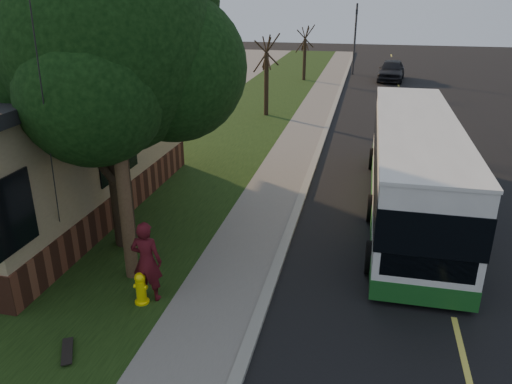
{
  "coord_description": "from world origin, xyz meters",
  "views": [
    {
      "loc": [
        1.83,
        -8.44,
        6.39
      ],
      "look_at": [
        -0.8,
        3.37,
        1.5
      ],
      "focal_mm": 35.0,
      "sensor_mm": 36.0,
      "label": 1
    }
  ],
  "objects_px": {
    "bare_tree_far": "(305,54)",
    "traffic_signal": "(355,34)",
    "bare_tree_near": "(266,76)",
    "dumpster": "(108,154)",
    "leafy_tree": "(109,47)",
    "fire_hydrant": "(141,288)",
    "transit_bus": "(413,165)",
    "skateboarder": "(147,261)",
    "skateboard_main": "(67,351)",
    "distant_car": "(391,70)",
    "utility_pole": "(112,83)"
  },
  "relations": [
    {
      "from": "skateboard_main",
      "to": "dumpster",
      "type": "distance_m",
      "value": 10.59
    },
    {
      "from": "leafy_tree",
      "to": "dumpster",
      "type": "distance_m",
      "value": 7.62
    },
    {
      "from": "skateboarder",
      "to": "utility_pole",
      "type": "bearing_deg",
      "value": -46.94
    },
    {
      "from": "leafy_tree",
      "to": "traffic_signal",
      "type": "relative_size",
      "value": 1.42
    },
    {
      "from": "bare_tree_far",
      "to": "leafy_tree",
      "type": "bearing_deg",
      "value": -92.45
    },
    {
      "from": "distant_car",
      "to": "leafy_tree",
      "type": "bearing_deg",
      "value": -99.17
    },
    {
      "from": "traffic_signal",
      "to": "skateboard_main",
      "type": "relative_size",
      "value": 7.08
    },
    {
      "from": "traffic_signal",
      "to": "fire_hydrant",
      "type": "bearing_deg",
      "value": -95.21
    },
    {
      "from": "distant_car",
      "to": "traffic_signal",
      "type": "bearing_deg",
      "value": 146.83
    },
    {
      "from": "fire_hydrant",
      "to": "skateboard_main",
      "type": "relative_size",
      "value": 0.95
    },
    {
      "from": "utility_pole",
      "to": "skateboard_main",
      "type": "bearing_deg",
      "value": -89.1
    },
    {
      "from": "leafy_tree",
      "to": "skateboarder",
      "type": "bearing_deg",
      "value": -55.79
    },
    {
      "from": "bare_tree_near",
      "to": "skateboarder",
      "type": "height_order",
      "value": "bare_tree_near"
    },
    {
      "from": "fire_hydrant",
      "to": "bare_tree_near",
      "type": "xyz_separation_m",
      "value": [
        -0.9,
        18.0,
        1.72
      ]
    },
    {
      "from": "traffic_signal",
      "to": "utility_pole",
      "type": "bearing_deg",
      "value": -96.58
    },
    {
      "from": "bare_tree_near",
      "to": "dumpster",
      "type": "height_order",
      "value": "bare_tree_near"
    },
    {
      "from": "transit_bus",
      "to": "skateboarder",
      "type": "bearing_deg",
      "value": -133.37
    },
    {
      "from": "dumpster",
      "to": "fire_hydrant",
      "type": "bearing_deg",
      "value": -57.84
    },
    {
      "from": "utility_pole",
      "to": "transit_bus",
      "type": "height_order",
      "value": "utility_pole"
    },
    {
      "from": "fire_hydrant",
      "to": "utility_pole",
      "type": "bearing_deg",
      "value": 125.38
    },
    {
      "from": "utility_pole",
      "to": "leafy_tree",
      "type": "bearing_deg",
      "value": 117.6
    },
    {
      "from": "bare_tree_near",
      "to": "transit_bus",
      "type": "xyz_separation_m",
      "value": [
        6.85,
        -11.62,
        -0.6
      ]
    },
    {
      "from": "skateboard_main",
      "to": "traffic_signal",
      "type": "bearing_deg",
      "value": 84.01
    },
    {
      "from": "bare_tree_far",
      "to": "skateboard_main",
      "type": "xyz_separation_m",
      "value": [
        -0.26,
        -31.86,
        -1.88
      ]
    },
    {
      "from": "fire_hydrant",
      "to": "distant_car",
      "type": "height_order",
      "value": "distant_car"
    },
    {
      "from": "skateboarder",
      "to": "distant_car",
      "type": "bearing_deg",
      "value": -102.84
    },
    {
      "from": "bare_tree_near",
      "to": "dumpster",
      "type": "distance_m",
      "value": 11.04
    },
    {
      "from": "dumpster",
      "to": "distant_car",
      "type": "height_order",
      "value": "distant_car"
    },
    {
      "from": "bare_tree_near",
      "to": "skateboard_main",
      "type": "xyz_separation_m",
      "value": [
        0.24,
        -19.86,
        -2.03
      ]
    },
    {
      "from": "skateboarder",
      "to": "skateboard_main",
      "type": "bearing_deg",
      "value": 67.58
    },
    {
      "from": "utility_pole",
      "to": "distant_car",
      "type": "bearing_deg",
      "value": 77.49
    },
    {
      "from": "dumpster",
      "to": "bare_tree_near",
      "type": "bearing_deg",
      "value": 68.44
    },
    {
      "from": "traffic_signal",
      "to": "distant_car",
      "type": "distance_m",
      "value": 4.51
    },
    {
      "from": "utility_pole",
      "to": "bare_tree_near",
      "type": "height_order",
      "value": "utility_pole"
    },
    {
      "from": "utility_pole",
      "to": "traffic_signal",
      "type": "bearing_deg",
      "value": 83.42
    },
    {
      "from": "utility_pole",
      "to": "bare_tree_far",
      "type": "bearing_deg",
      "value": 89.4
    },
    {
      "from": "transit_bus",
      "to": "distant_car",
      "type": "distance_m",
      "value": 25.23
    },
    {
      "from": "bare_tree_far",
      "to": "skateboarder",
      "type": "distance_m",
      "value": 29.83
    },
    {
      "from": "leafy_tree",
      "to": "bare_tree_near",
      "type": "xyz_separation_m",
      "value": [
        0.67,
        15.35,
        -3.02
      ]
    },
    {
      "from": "fire_hydrant",
      "to": "skateboarder",
      "type": "height_order",
      "value": "skateboarder"
    },
    {
      "from": "dumpster",
      "to": "distant_car",
      "type": "distance_m",
      "value": 26.2
    },
    {
      "from": "bare_tree_near",
      "to": "dumpster",
      "type": "bearing_deg",
      "value": -111.56
    },
    {
      "from": "transit_bus",
      "to": "dumpster",
      "type": "xyz_separation_m",
      "value": [
        -10.87,
        1.44,
        -0.85
      ]
    },
    {
      "from": "leafy_tree",
      "to": "fire_hydrant",
      "type": "bearing_deg",
      "value": -59.33
    },
    {
      "from": "fire_hydrant",
      "to": "bare_tree_far",
      "type": "height_order",
      "value": "bare_tree_far"
    },
    {
      "from": "bare_tree_far",
      "to": "traffic_signal",
      "type": "bearing_deg",
      "value": 48.81
    },
    {
      "from": "leafy_tree",
      "to": "distant_car",
      "type": "relative_size",
      "value": 1.71
    },
    {
      "from": "utility_pole",
      "to": "dumpster",
      "type": "xyz_separation_m",
      "value": [
        -4.21,
        6.83,
        -3.94
      ]
    },
    {
      "from": "leafy_tree",
      "to": "bare_tree_far",
      "type": "relative_size",
      "value": 1.94
    },
    {
      "from": "bare_tree_far",
      "to": "skateboarder",
      "type": "xyz_separation_m",
      "value": [
        0.5,
        -29.81,
        -1.01
      ]
    }
  ]
}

